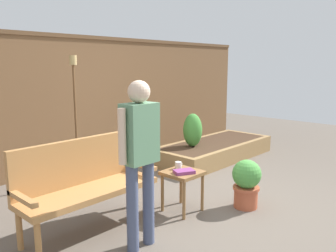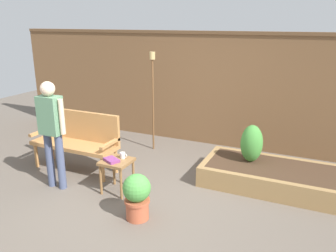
# 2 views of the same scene
# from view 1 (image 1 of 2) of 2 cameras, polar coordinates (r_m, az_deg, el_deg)

# --- Properties ---
(ground_plane) EXTENTS (14.00, 14.00, 0.00)m
(ground_plane) POSITION_cam_1_polar(r_m,az_deg,el_deg) (4.40, 6.62, -12.66)
(ground_plane) COLOR #60564C
(fence_back) EXTENTS (8.40, 0.14, 2.16)m
(fence_back) POSITION_cam_1_polar(r_m,az_deg,el_deg) (6.00, -13.57, 4.03)
(fence_back) COLOR brown
(fence_back) RESTS_ON ground_plane
(garden_bench) EXTENTS (1.44, 0.48, 0.94)m
(garden_bench) POSITION_cam_1_polar(r_m,az_deg,el_deg) (3.69, -13.54, -8.36)
(garden_bench) COLOR #B77F47
(garden_bench) RESTS_ON ground_plane
(side_table) EXTENTS (0.40, 0.40, 0.48)m
(side_table) POSITION_cam_1_polar(r_m,az_deg,el_deg) (4.07, 2.40, -8.54)
(side_table) COLOR olive
(side_table) RESTS_ON ground_plane
(cup_on_table) EXTENTS (0.11, 0.08, 0.09)m
(cup_on_table) POSITION_cam_1_polar(r_m,az_deg,el_deg) (4.13, 1.72, -6.44)
(cup_on_table) COLOR silver
(cup_on_table) RESTS_ON side_table
(book_on_table) EXTENTS (0.27, 0.23, 0.04)m
(book_on_table) POSITION_cam_1_polar(r_m,az_deg,el_deg) (3.97, 2.66, -7.48)
(book_on_table) COLOR #7F3875
(book_on_table) RESTS_ON side_table
(potted_boxwood) EXTENTS (0.34, 0.34, 0.59)m
(potted_boxwood) POSITION_cam_1_polar(r_m,az_deg,el_deg) (4.29, 12.71, -8.90)
(potted_boxwood) COLOR #B75638
(potted_boxwood) RESTS_ON ground_plane
(raised_planter_bed) EXTENTS (2.40, 1.00, 0.30)m
(raised_planter_bed) POSITION_cam_1_polar(r_m,az_deg,el_deg) (6.43, 7.56, -3.91)
(raised_planter_bed) COLOR #997547
(raised_planter_bed) RESTS_ON ground_plane
(shrub_near_bench) EXTENTS (0.33, 0.33, 0.57)m
(shrub_near_bench) POSITION_cam_1_polar(r_m,az_deg,el_deg) (5.96, 4.06, -0.68)
(shrub_near_bench) COLOR brown
(shrub_near_bench) RESTS_ON raised_planter_bed
(tiki_torch) EXTENTS (0.10, 0.10, 1.81)m
(tiki_torch) POSITION_cam_1_polar(r_m,az_deg,el_deg) (5.00, -15.03, 4.43)
(tiki_torch) COLOR brown
(tiki_torch) RESTS_ON ground_plane
(person_by_bench) EXTENTS (0.47, 0.20, 1.56)m
(person_by_bench) POSITION_cam_1_polar(r_m,az_deg,el_deg) (3.14, -4.64, -4.00)
(person_by_bench) COLOR #475170
(person_by_bench) RESTS_ON ground_plane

